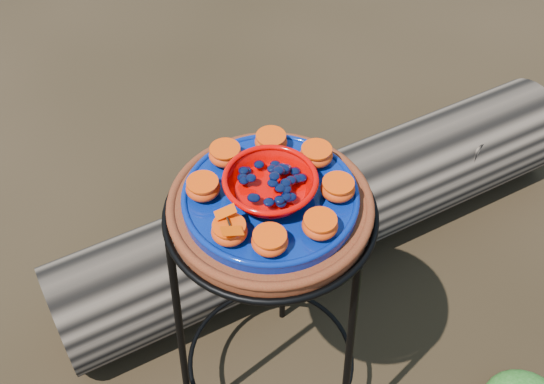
# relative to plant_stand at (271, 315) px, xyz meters

# --- Properties ---
(plant_stand) EXTENTS (0.44, 0.44, 0.70)m
(plant_stand) POSITION_rel_plant_stand_xyz_m (0.00, 0.00, 0.00)
(plant_stand) COLOR black
(plant_stand) RESTS_ON ground
(terracotta_saucer) EXTENTS (0.37, 0.37, 0.03)m
(terracotta_saucer) POSITION_rel_plant_stand_xyz_m (0.00, 0.00, 0.37)
(terracotta_saucer) COLOR #5B140A
(terracotta_saucer) RESTS_ON plant_stand
(cobalt_plate) EXTENTS (0.32, 0.32, 0.02)m
(cobalt_plate) POSITION_rel_plant_stand_xyz_m (0.00, 0.00, 0.39)
(cobalt_plate) COLOR #011560
(cobalt_plate) RESTS_ON terracotta_saucer
(red_bowl) EXTENTS (0.16, 0.16, 0.04)m
(red_bowl) POSITION_rel_plant_stand_xyz_m (0.00, 0.00, 0.42)
(red_bowl) COLOR #C50200
(red_bowl) RESTS_ON cobalt_plate
(glass_gems) EXTENTS (0.12, 0.12, 0.02)m
(glass_gems) POSITION_rel_plant_stand_xyz_m (0.00, 0.00, 0.46)
(glass_gems) COLOR black
(glass_gems) RESTS_ON red_bowl
(orange_half_0) EXTENTS (0.06, 0.06, 0.03)m
(orange_half_0) POSITION_rel_plant_stand_xyz_m (-0.05, -0.11, 0.42)
(orange_half_0) COLOR #D25515
(orange_half_0) RESTS_ON cobalt_plate
(orange_half_1) EXTENTS (0.06, 0.06, 0.03)m
(orange_half_1) POSITION_rel_plant_stand_xyz_m (0.02, -0.12, 0.42)
(orange_half_1) COLOR #D25515
(orange_half_1) RESTS_ON cobalt_plate
(orange_half_2) EXTENTS (0.06, 0.06, 0.03)m
(orange_half_2) POSITION_rel_plant_stand_xyz_m (0.10, -0.07, 0.42)
(orange_half_2) COLOR #D25515
(orange_half_2) RESTS_ON cobalt_plate
(orange_half_3) EXTENTS (0.06, 0.06, 0.03)m
(orange_half_3) POSITION_rel_plant_stand_xyz_m (0.12, 0.02, 0.42)
(orange_half_3) COLOR #D25515
(orange_half_3) RESTS_ON cobalt_plate
(orange_half_4) EXTENTS (0.06, 0.06, 0.03)m
(orange_half_4) POSITION_rel_plant_stand_xyz_m (0.07, 0.10, 0.42)
(orange_half_4) COLOR #D25515
(orange_half_4) RESTS_ON cobalt_plate
(orange_half_5) EXTENTS (0.06, 0.06, 0.03)m
(orange_half_5) POSITION_rel_plant_stand_xyz_m (-0.02, 0.12, 0.42)
(orange_half_5) COLOR #D25515
(orange_half_5) RESTS_ON cobalt_plate
(orange_half_6) EXTENTS (0.06, 0.06, 0.03)m
(orange_half_6) POSITION_rel_plant_stand_xyz_m (-0.10, 0.07, 0.42)
(orange_half_6) COLOR #D25515
(orange_half_6) RESTS_ON cobalt_plate
(orange_half_7) EXTENTS (0.06, 0.06, 0.03)m
(orange_half_7) POSITION_rel_plant_stand_xyz_m (-0.12, -0.02, 0.42)
(orange_half_7) COLOR #D25515
(orange_half_7) RESTS_ON cobalt_plate
(butterfly) EXTENTS (0.09, 0.08, 0.01)m
(butterfly) POSITION_rel_plant_stand_xyz_m (-0.05, -0.11, 0.44)
(butterfly) COLOR #DC3D00
(butterfly) RESTS_ON orange_half_0
(driftwood_log) EXTENTS (1.54, 1.30, 0.30)m
(driftwood_log) POSITION_rel_plant_stand_xyz_m (0.08, 0.50, -0.20)
(driftwood_log) COLOR black
(driftwood_log) RESTS_ON ground
(foliage_left) EXTENTS (0.26, 0.26, 0.13)m
(foliage_left) POSITION_rel_plant_stand_xyz_m (-0.42, 0.25, -0.28)
(foliage_left) COLOR #164B10
(foliage_left) RESTS_ON ground
(foliage_back) EXTENTS (0.35, 0.35, 0.18)m
(foliage_back) POSITION_rel_plant_stand_xyz_m (-0.14, 0.44, -0.26)
(foliage_back) COLOR #164B10
(foliage_back) RESTS_ON ground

